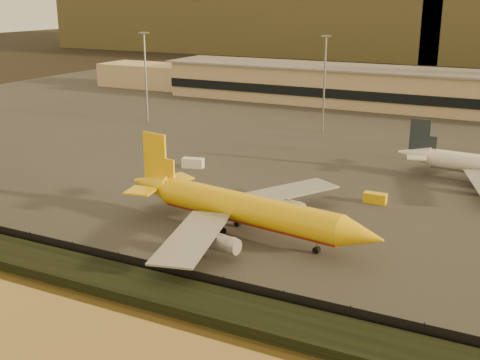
# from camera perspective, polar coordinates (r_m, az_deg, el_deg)

# --- Properties ---
(ground) EXTENTS (900.00, 900.00, 0.00)m
(ground) POSITION_cam_1_polar(r_m,az_deg,el_deg) (90.21, -3.22, -6.04)
(ground) COLOR black
(ground) RESTS_ON ground
(embankment) EXTENTS (320.00, 7.00, 1.40)m
(embankment) POSITION_cam_1_polar(r_m,az_deg,el_deg) (77.10, -9.64, -9.92)
(embankment) COLOR black
(embankment) RESTS_ON ground
(tarmac) EXTENTS (320.00, 220.00, 0.20)m
(tarmac) POSITION_cam_1_polar(r_m,az_deg,el_deg) (175.38, 12.54, 5.07)
(tarmac) COLOR #2D2D2D
(tarmac) RESTS_ON ground
(perimeter_fence) EXTENTS (300.00, 0.05, 2.20)m
(perimeter_fence) POSITION_cam_1_polar(r_m,az_deg,el_deg) (79.72, -7.95, -8.41)
(perimeter_fence) COLOR black
(perimeter_fence) RESTS_ON tarmac
(terminal_building) EXTENTS (202.00, 25.00, 12.60)m
(terminal_building) POSITION_cam_1_polar(r_m,az_deg,el_deg) (207.13, 10.92, 8.69)
(terminal_building) COLOR tan
(terminal_building) RESTS_ON tarmac
(apron_light_masts) EXTENTS (152.20, 12.20, 25.40)m
(apron_light_masts) POSITION_cam_1_polar(r_m,az_deg,el_deg) (150.35, 16.53, 8.87)
(apron_light_masts) COLOR slate
(apron_light_masts) RESTS_ON tarmac
(distant_hills) EXTENTS (470.00, 160.00, 70.00)m
(distant_hills) POSITION_cam_1_polar(r_m,az_deg,el_deg) (416.36, 18.95, 15.66)
(distant_hills) COLOR brown
(distant_hills) RESTS_ON ground
(dhl_cargo_jet) EXTENTS (45.44, 44.08, 13.58)m
(dhl_cargo_jet) POSITION_cam_1_polar(r_m,az_deg,el_deg) (91.72, 0.29, -2.76)
(dhl_cargo_jet) COLOR yellow
(dhl_cargo_jet) RESTS_ON tarmac
(gse_vehicle_yellow) EXTENTS (3.99, 1.81, 1.79)m
(gse_vehicle_yellow) POSITION_cam_1_polar(r_m,az_deg,el_deg) (109.09, 12.69, -1.67)
(gse_vehicle_yellow) COLOR yellow
(gse_vehicle_yellow) RESTS_ON tarmac
(gse_vehicle_white) EXTENTS (4.90, 3.06, 2.05)m
(gse_vehicle_white) POSITION_cam_1_polar(r_m,az_deg,el_deg) (128.64, -4.49, 1.63)
(gse_vehicle_white) COLOR silver
(gse_vehicle_white) RESTS_ON tarmac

